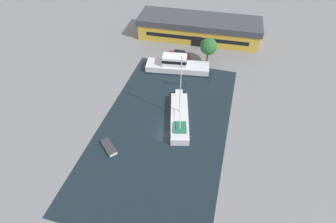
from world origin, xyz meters
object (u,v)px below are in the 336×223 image
parked_car (179,55)px  sailboat_moored (179,116)px  motor_cruiser (177,65)px  small_dinghy (109,147)px  warehouse_building (199,28)px  quay_tree_near_building (209,47)px

parked_car → sailboat_moored: sailboat_moored is taller
motor_cruiser → small_dinghy: 24.17m
warehouse_building → motor_cruiser: size_ratio=2.18×
parked_car → sailboat_moored: (4.84, -19.09, -0.06)m
warehouse_building → quay_tree_near_building: (4.02, -10.70, 1.52)m
parked_car → motor_cruiser: 4.76m
small_dinghy → motor_cruiser: bearing=28.6°
quay_tree_near_building → parked_car: bearing=179.1°
parked_car → sailboat_moored: bearing=-168.6°
parked_car → small_dinghy: (-4.48, -28.27, -0.53)m
motor_cruiser → sailboat_moored: bearing=-172.6°
quay_tree_near_building → sailboat_moored: sailboat_moored is taller
sailboat_moored → small_dinghy: (-9.31, -9.18, -0.47)m
quay_tree_near_building → small_dinghy: (-11.05, -28.17, -3.78)m
sailboat_moored → motor_cruiser: 15.00m
quay_tree_near_building → warehouse_building: bearing=110.6°
warehouse_building → quay_tree_near_building: 11.53m
quay_tree_near_building → motor_cruiser: (-5.87, -4.58, -2.85)m
motor_cruiser → quay_tree_near_building: bearing=-60.6°
sailboat_moored → small_dinghy: 13.09m
sailboat_moored → motor_cruiser: (-4.13, 14.41, 0.46)m
quay_tree_near_building → sailboat_moored: 19.35m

